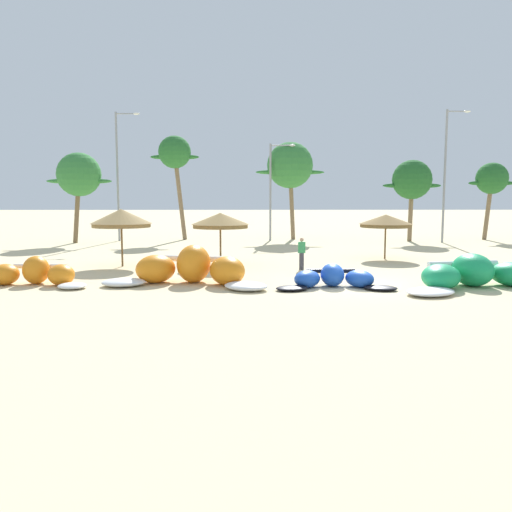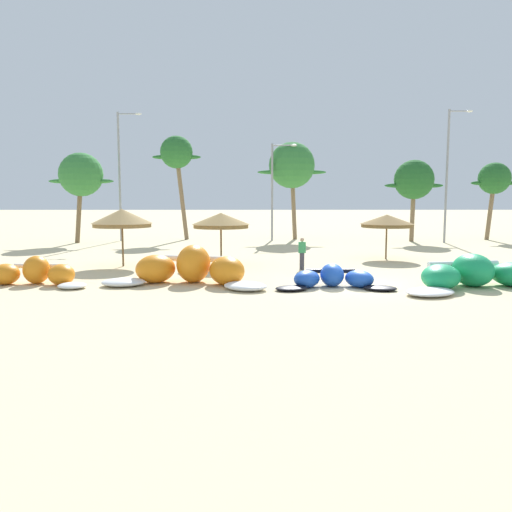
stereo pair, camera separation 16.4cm
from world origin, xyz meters
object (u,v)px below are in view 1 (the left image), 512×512
Objects in this scene: lamppost_east_center at (447,170)px; palm_leftmost at (79,175)px; kite_left_of_center at (333,278)px; palm_center_left at (412,180)px; beach_umbrella_near_palms at (386,221)px; palm_left at (175,154)px; palm_center_right at (492,180)px; kite_left at (191,269)px; person_by_umbrellas at (302,253)px; lamppost_west at (119,170)px; palm_left_of_gap at (290,166)px; beach_umbrella_near_van at (121,218)px; lamppost_west_center at (273,186)px; kite_far_left at (33,274)px; beach_umbrella_middle at (220,220)px; kite_center at (478,275)px.

palm_leftmost is at bearing 179.86° from lamppost_east_center.
palm_center_left is (10.01, 22.09, 4.67)m from kite_left_of_center.
palm_left reaches higher than beach_umbrella_near_palms.
palm_center_right reaches higher than kite_left_of_center.
kite_left_of_center is 0.57× the size of palm_left.
kite_left is 2.29× the size of beach_umbrella_near_palms.
person_by_umbrellas is at bearing -134.51° from palm_center_right.
palm_center_right is 31.58m from lamppost_west.
palm_center_left is at bearing -13.35° from palm_left_of_gap.
palm_leftmost is at bearing -177.53° from palm_center_left.
lamppost_west is (-31.56, -0.80, 0.73)m from palm_center_right.
palm_center_left is 24.23m from lamppost_west.
person_by_umbrellas is at bearing -130.11° from lamppost_east_center.
person_by_umbrellas is (-0.77, 5.25, 0.46)m from kite_left_of_center.
beach_umbrella_near_van is 0.30× the size of lamppost_west.
lamppost_west is (-24.20, 0.81, 0.86)m from palm_center_left.
beach_umbrella_near_van is at bearing -167.73° from beach_umbrella_near_palms.
lamppost_west_center is at bearing -7.37° from palm_left.
person_by_umbrellas reaches higher than kite_far_left.
kite_far_left is at bearing -142.38° from palm_center_right.
beach_umbrella_middle is 0.29× the size of lamppost_west.
beach_umbrella_middle is at bearing 147.09° from kite_center.
palm_leftmost reaches higher than palm_center_left.
palm_left is (-9.74, 24.19, 6.95)m from kite_left_of_center.
kite_far_left is 0.80× the size of palm_center_left.
lamppost_west is at bearing 175.60° from lamppost_east_center.
kite_far_left is 25.33m from lamppost_west_center.
kite_far_left is at bearing -117.97° from palm_left_of_gap.
kite_far_left is 0.82× the size of palm_center_right.
beach_umbrella_near_van is 1.02× the size of beach_umbrella_near_palms.
kite_left is 11.81m from kite_center.
beach_umbrella_middle is (7.51, 6.12, 1.97)m from kite_far_left.
kite_left is at bearing -135.60° from palm_center_right.
kite_center is 26.91m from palm_center_right.
beach_umbrella_middle is at bearing -134.44° from palm_center_left.
palm_center_left is at bearing 57.39° from person_by_umbrellas.
lamppost_west_center reaches higher than kite_left_of_center.
lamppost_east_center reaches higher than kite_far_left.
person_by_umbrellas is at bearing -87.96° from lamppost_west_center.
palm_leftmost is 0.86× the size of palm_left_of_gap.
palm_center_right is 0.62× the size of lamppost_west.
lamppost_east_center reaches higher than palm_left_of_gap.
beach_umbrella_near_palms is at bearing -72.73° from palm_left_of_gap.
lamppost_east_center is (2.37, -1.23, 0.81)m from palm_center_left.
kite_left is at bearing -101.43° from lamppost_west_center.
palm_center_right reaches higher than beach_umbrella_near_van.
palm_leftmost is at bearing -171.99° from lamppost_west_center.
palm_leftmost is 0.81× the size of palm_left.
palm_left_of_gap is 0.80× the size of lamppost_east_center.
beach_umbrella_middle is at bearing 2.68° from beach_umbrella_near_van.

